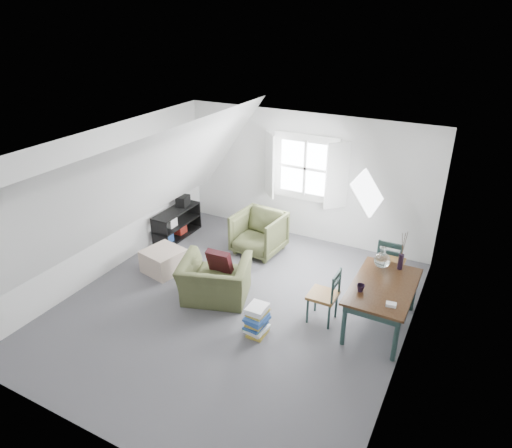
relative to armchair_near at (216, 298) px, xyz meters
The scene contains 24 objects.
floor 0.39m from the armchair_near, ahead, with size 5.50×5.50×0.00m, color #4B4A4F.
ceiling 2.53m from the armchair_near, ahead, with size 5.50×5.50×0.00m, color white.
wall_back 3.00m from the armchair_near, 81.86° to the left, with size 5.00×5.00×0.00m, color silver.
wall_front 3.09m from the armchair_near, 82.16° to the right, with size 5.00×5.00×0.00m, color silver.
wall_left 2.46m from the armchair_near, behind, with size 5.50×5.50×0.00m, color silver.
wall_right 3.15m from the armchair_near, ahead, with size 5.50×5.50×0.00m, color silver.
slope_left 2.12m from the armchair_near, behind, with size 5.50×5.50×0.00m, color white.
slope_right 2.63m from the armchair_near, ahead, with size 5.50×5.50×0.00m, color white.
dormer_window 3.02m from the armchair_near, 81.63° to the left, with size 1.71×0.35×1.30m.
skylight 2.89m from the armchair_near, 32.79° to the left, with size 0.55×0.75×0.04m, color white.
armchair_near is the anchor object (origin of this frame).
armchair_far 1.69m from the armchair_near, 93.38° to the left, with size 0.84×0.87×0.79m, color #404526.
throw_pillow 0.62m from the armchair_near, 90.00° to the left, with size 0.39×0.11×0.39m, color #340E13.
ottoman 1.30m from the armchair_near, 166.82° to the left, with size 0.61×0.61×0.41m, color tan.
dining_table 2.60m from the armchair_near, 11.75° to the left, with size 0.84×1.41×0.70m.
demijohn 2.66m from the armchair_near, 22.52° to the left, with size 0.24×0.24×0.34m.
vase_twigs 2.91m from the armchair_near, 22.45° to the left, with size 0.08×0.09×0.61m.
cup 2.35m from the armchair_near, ahead, with size 0.11×0.11×0.10m, color black.
paper_box 2.78m from the armchair_near, ahead, with size 0.13×0.09×0.04m, color white.
dining_chair_far 2.86m from the armchair_near, 33.80° to the left, with size 0.43×0.43×0.92m.
dining_chair_near 1.80m from the armchair_near, ahead, with size 0.40×0.40×0.86m.
media_shelf 2.37m from the armchair_near, 141.80° to the left, with size 0.38×1.14×0.58m.
electronics_box 2.63m from the armchair_near, 136.68° to the left, with size 0.20×0.28×0.22m, color black.
magazine_stack 1.11m from the armchair_near, 25.10° to the right, with size 0.34×0.40×0.45m.
Camera 1 is at (3.01, -5.02, 4.23)m, focal length 32.00 mm.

